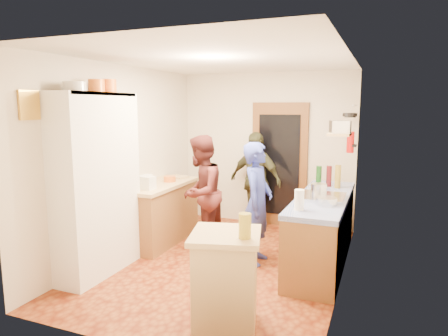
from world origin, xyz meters
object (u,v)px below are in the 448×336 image
Objects in this scene: hutch_body at (97,185)px; right_counter_base at (322,232)px; person_left at (204,192)px; island_base at (226,283)px; person_hob at (259,204)px; person_back at (256,181)px.

hutch_body is 1.00× the size of right_counter_base.
island_base is at bearing 25.69° from person_left.
hutch_body is 2.03m from person_hob.
island_base is at bearing -175.21° from person_hob.
person_hob is at bearing 69.88° from person_left.
right_counter_base is at bearing 72.50° from island_base.
right_counter_base is 1.72m from person_left.
person_left is at bearing 120.11° from island_base.
person_back is at bearing 138.39° from right_counter_base.
hutch_body is 1.35× the size of person_back.
right_counter_base is at bearing -70.24° from person_hob.
person_back is (1.24, 2.42, -0.29)m from hutch_body.
island_base is at bearing -17.24° from hutch_body.
person_hob is at bearing 96.12° from island_base.
hutch_body is 1.39× the size of person_hob.
right_counter_base is 1.34× the size of person_left.
person_left reaches higher than person_back.
island_base is at bearing -107.50° from right_counter_base.
person_hob is (1.73, 1.00, -0.31)m from hutch_body.
hutch_body reaches higher than island_base.
person_hob is 0.97× the size of person_left.
person_left is 1.01× the size of person_back.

